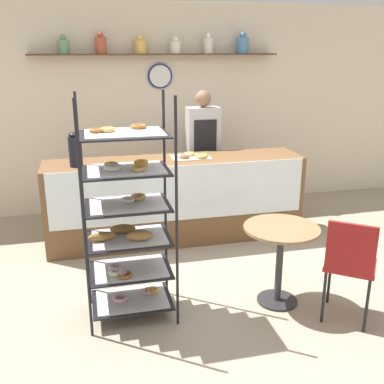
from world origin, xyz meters
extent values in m
plane|color=gray|center=(0.00, 0.00, 0.00)|extent=(14.00, 14.00, 0.00)
cube|color=beige|center=(0.00, 2.44, 1.35)|extent=(10.00, 0.06, 2.70)
cube|color=#4C331E|center=(0.00, 2.29, 2.05)|extent=(3.14, 0.24, 0.02)
cylinder|color=#669966|center=(-1.14, 2.29, 2.14)|extent=(0.13, 0.13, 0.16)
sphere|color=#669966|center=(-1.14, 2.29, 2.24)|extent=(0.07, 0.07, 0.07)
cylinder|color=#B24C33|center=(-0.70, 2.29, 2.16)|extent=(0.14, 0.14, 0.20)
sphere|color=#B24C33|center=(-0.70, 2.29, 2.28)|extent=(0.07, 0.07, 0.07)
cylinder|color=gold|center=(-0.21, 2.29, 2.14)|extent=(0.15, 0.15, 0.16)
sphere|color=gold|center=(-0.21, 2.29, 2.25)|extent=(0.08, 0.08, 0.08)
cylinder|color=silver|center=(0.23, 2.29, 2.14)|extent=(0.14, 0.14, 0.15)
sphere|color=silver|center=(0.23, 2.29, 2.24)|extent=(0.08, 0.08, 0.08)
cylinder|color=silver|center=(0.66, 2.29, 2.16)|extent=(0.13, 0.13, 0.19)
sphere|color=silver|center=(0.66, 2.29, 2.28)|extent=(0.07, 0.07, 0.07)
cylinder|color=#4C7FB2|center=(1.13, 2.29, 2.16)|extent=(0.16, 0.16, 0.20)
sphere|color=#4C7FB2|center=(1.13, 2.29, 2.29)|extent=(0.09, 0.09, 0.09)
cylinder|color=navy|center=(0.04, 2.40, 1.78)|extent=(0.32, 0.03, 0.32)
cylinder|color=white|center=(0.04, 2.38, 1.78)|extent=(0.28, 0.00, 0.28)
cube|color=brown|center=(0.00, 1.21, 0.48)|extent=(2.88, 0.61, 0.95)
cube|color=silver|center=(0.00, 0.90, 0.65)|extent=(2.77, 0.01, 0.61)
cylinder|color=black|center=(-1.01, -0.49, 0.91)|extent=(0.02, 0.02, 1.81)
cylinder|color=black|center=(-0.34, -0.49, 0.91)|extent=(0.02, 0.02, 1.81)
cylinder|color=black|center=(-1.01, -0.01, 0.91)|extent=(0.02, 0.02, 1.81)
cylinder|color=black|center=(-0.34, -0.01, 0.91)|extent=(0.02, 0.02, 1.81)
cube|color=black|center=(-0.67, -0.25, 0.12)|extent=(0.65, 0.46, 0.01)
cube|color=silver|center=(-0.67, -0.25, 0.13)|extent=(0.57, 0.41, 0.01)
torus|color=#EAB2C1|center=(-0.53, -0.18, 0.15)|extent=(0.10, 0.10, 0.03)
torus|color=gold|center=(-0.49, -0.19, 0.15)|extent=(0.11, 0.11, 0.03)
torus|color=#EAB2C1|center=(-0.77, -0.25, 0.15)|extent=(0.13, 0.13, 0.03)
cube|color=black|center=(-0.67, -0.25, 0.40)|extent=(0.65, 0.46, 0.01)
cube|color=silver|center=(-0.67, -0.25, 0.41)|extent=(0.57, 0.41, 0.01)
torus|color=#EAB2C1|center=(-0.79, -0.24, 0.43)|extent=(0.11, 0.11, 0.04)
torus|color=#EAB2C1|center=(-0.76, -0.34, 0.43)|extent=(0.11, 0.11, 0.03)
torus|color=silver|center=(-0.80, -0.32, 0.44)|extent=(0.12, 0.12, 0.04)
torus|color=brown|center=(-0.74, -0.38, 0.43)|extent=(0.12, 0.12, 0.03)
cube|color=black|center=(-0.67, -0.25, 0.68)|extent=(0.65, 0.46, 0.01)
cube|color=silver|center=(-0.67, -0.25, 0.69)|extent=(0.57, 0.41, 0.01)
ellipsoid|color=olive|center=(-0.72, -0.16, 0.73)|extent=(0.21, 0.12, 0.07)
ellipsoid|color=olive|center=(-0.89, -0.28, 0.73)|extent=(0.22, 0.09, 0.07)
ellipsoid|color=olive|center=(-0.60, -0.35, 0.74)|extent=(0.21, 0.09, 0.09)
cube|color=black|center=(-0.67, -0.25, 0.96)|extent=(0.65, 0.46, 0.01)
cube|color=silver|center=(-0.67, -0.25, 0.97)|extent=(0.57, 0.41, 0.01)
torus|color=silver|center=(-0.67, -0.21, 0.99)|extent=(0.11, 0.11, 0.03)
torus|color=tan|center=(-0.58, -0.16, 0.99)|extent=(0.12, 0.12, 0.04)
cube|color=black|center=(-0.67, -0.25, 1.23)|extent=(0.65, 0.46, 0.01)
cube|color=silver|center=(-0.67, -0.25, 1.25)|extent=(0.57, 0.41, 0.01)
torus|color=tan|center=(-0.59, -0.33, 1.27)|extent=(0.11, 0.11, 0.03)
torus|color=silver|center=(-0.78, -0.26, 1.27)|extent=(0.13, 0.13, 0.04)
torus|color=gold|center=(-0.55, -0.17, 1.27)|extent=(0.11, 0.11, 0.04)
torus|color=gold|center=(-0.78, -0.17, 1.27)|extent=(0.11, 0.11, 0.03)
cube|color=black|center=(-0.67, -0.25, 1.51)|extent=(0.65, 0.46, 0.01)
cube|color=silver|center=(-0.67, -0.25, 1.52)|extent=(0.57, 0.41, 0.01)
torus|color=brown|center=(-0.88, -0.22, 1.54)|extent=(0.10, 0.10, 0.03)
torus|color=tan|center=(-0.79, -0.20, 1.55)|extent=(0.11, 0.11, 0.03)
torus|color=brown|center=(-0.55, -0.11, 1.55)|extent=(0.13, 0.13, 0.03)
cube|color=#282833|center=(0.46, 1.76, 0.46)|extent=(0.24, 0.19, 0.92)
cube|color=#B2B2B7|center=(0.46, 1.76, 1.18)|extent=(0.40, 0.22, 0.53)
cube|color=black|center=(0.46, 1.64, 1.08)|extent=(0.28, 0.01, 0.44)
sphere|color=#8C664C|center=(0.46, 1.76, 1.55)|extent=(0.20, 0.20, 0.20)
cylinder|color=#262628|center=(0.58, -0.36, 0.01)|extent=(0.35, 0.35, 0.02)
cylinder|color=#333338|center=(0.58, -0.36, 0.35)|extent=(0.06, 0.06, 0.66)
cylinder|color=olive|center=(0.58, -0.36, 0.69)|extent=(0.63, 0.63, 0.02)
cylinder|color=black|center=(1.26, -0.68, 0.23)|extent=(0.02, 0.02, 0.46)
cylinder|color=black|center=(1.00, -0.48, 0.23)|extent=(0.02, 0.02, 0.46)
cylinder|color=black|center=(1.06, -0.93, 0.23)|extent=(0.02, 0.02, 0.46)
cylinder|color=black|center=(0.80, -0.74, 0.23)|extent=(0.02, 0.02, 0.46)
cube|color=maroon|center=(1.03, -0.71, 0.47)|extent=(0.53, 0.53, 0.03)
cube|color=maroon|center=(0.92, -0.85, 0.68)|extent=(0.30, 0.24, 0.40)
cylinder|color=black|center=(-1.07, 1.12, 1.11)|extent=(0.14, 0.14, 0.31)
ellipsoid|color=black|center=(-1.07, 1.12, 1.29)|extent=(0.12, 0.12, 0.05)
cube|color=silver|center=(0.18, 1.22, 0.96)|extent=(0.43, 0.29, 0.01)
torus|color=#EAB2C1|center=(0.16, 1.28, 0.98)|extent=(0.11, 0.11, 0.03)
torus|color=tan|center=(0.28, 1.14, 0.98)|extent=(0.13, 0.13, 0.03)
torus|color=silver|center=(0.04, 1.23, 0.98)|extent=(0.11, 0.11, 0.03)
torus|color=tan|center=(0.31, 1.20, 0.98)|extent=(0.12, 0.12, 0.03)
torus|color=gold|center=(0.18, 1.29, 0.98)|extent=(0.12, 0.12, 0.04)
torus|color=brown|center=(0.10, 1.17, 0.98)|extent=(0.11, 0.11, 0.03)
camera|label=1|loc=(-0.96, -3.56, 2.11)|focal=42.00mm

